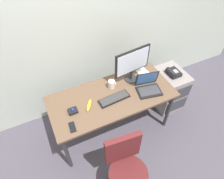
% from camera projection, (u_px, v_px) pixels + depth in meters
% --- Properties ---
extents(ground_plane, '(8.00, 8.00, 0.00)m').
position_uv_depth(ground_plane, '(112.00, 127.00, 3.15)').
color(ground_plane, '#4B4652').
extents(back_wall, '(6.00, 0.10, 2.80)m').
position_uv_depth(back_wall, '(88.00, 24.00, 2.57)').
color(back_wall, '#B8C0B5').
rests_on(back_wall, ground).
extents(desk, '(1.65, 0.74, 0.74)m').
position_uv_depth(desk, '(112.00, 100.00, 2.66)').
color(desk, brown).
rests_on(desk, ground).
extents(file_cabinet, '(0.42, 0.53, 0.67)m').
position_uv_depth(file_cabinet, '(168.00, 89.00, 3.25)').
color(file_cabinet, gray).
rests_on(file_cabinet, ground).
extents(desk_phone, '(0.17, 0.20, 0.09)m').
position_uv_depth(desk_phone, '(173.00, 73.00, 2.97)').
color(desk_phone, black).
rests_on(desk_phone, file_cabinet).
extents(office_chair, '(0.52, 0.52, 0.92)m').
position_uv_depth(office_chair, '(126.00, 171.00, 2.27)').
color(office_chair, black).
rests_on(office_chair, ground).
extents(monitor_main, '(0.52, 0.18, 0.50)m').
position_uv_depth(monitor_main, '(132.00, 63.00, 2.61)').
color(monitor_main, '#262628').
rests_on(monitor_main, desk).
extents(keyboard, '(0.42, 0.16, 0.03)m').
position_uv_depth(keyboard, '(114.00, 99.00, 2.55)').
color(keyboard, black).
rests_on(keyboard, desk).
extents(laptop, '(0.35, 0.31, 0.24)m').
position_uv_depth(laptop, '(148.00, 86.00, 2.64)').
color(laptop, black).
rests_on(laptop, desk).
extents(trackball_mouse, '(0.11, 0.09, 0.07)m').
position_uv_depth(trackball_mouse, '(73.00, 111.00, 2.41)').
color(trackball_mouse, black).
rests_on(trackball_mouse, desk).
extents(coffee_mug, '(0.10, 0.09, 0.11)m').
position_uv_depth(coffee_mug, '(112.00, 84.00, 2.67)').
color(coffee_mug, silver).
rests_on(coffee_mug, desk).
extents(paper_notepad, '(0.17, 0.22, 0.01)m').
position_uv_depth(paper_notepad, '(144.00, 73.00, 2.90)').
color(paper_notepad, white).
rests_on(paper_notepad, desk).
extents(cell_phone, '(0.08, 0.15, 0.01)m').
position_uv_depth(cell_phone, '(72.00, 127.00, 2.27)').
color(cell_phone, black).
rests_on(cell_phone, desk).
extents(banana, '(0.14, 0.18, 0.04)m').
position_uv_depth(banana, '(89.00, 105.00, 2.47)').
color(banana, yellow).
rests_on(banana, desk).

